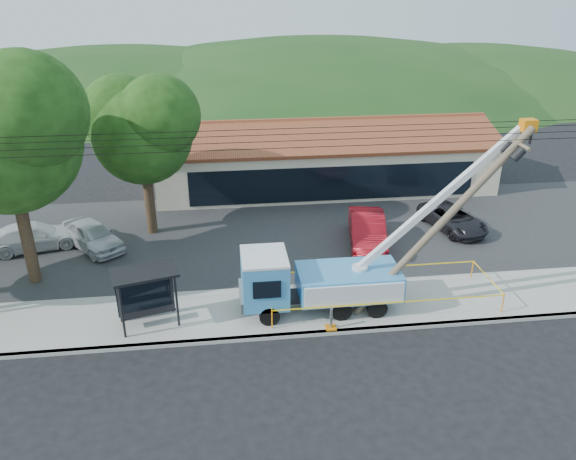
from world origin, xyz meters
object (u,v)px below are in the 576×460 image
(leaning_pole, at_px, (449,216))
(car_red, at_px, (366,246))
(car_dark, at_px, (451,230))
(utility_truck, at_px, (318,278))
(bus_shelter, at_px, (145,284))
(car_silver, at_px, (94,250))
(car_white, at_px, (37,250))

(leaning_pole, height_order, car_red, leaning_pole)
(car_red, distance_m, car_dark, 5.53)
(utility_truck, xyz_separation_m, bus_shelter, (-7.12, -0.17, 0.34))
(leaning_pole, relative_size, car_silver, 1.83)
(leaning_pole, distance_m, bus_shelter, 12.60)
(utility_truck, bearing_deg, leaning_pole, -5.95)
(bus_shelter, height_order, car_red, bus_shelter)
(utility_truck, relative_size, car_red, 2.30)
(car_silver, bearing_deg, leaning_pole, -64.94)
(utility_truck, bearing_deg, car_dark, 39.11)
(car_red, relative_size, car_white, 1.06)
(bus_shelter, bearing_deg, car_red, 14.45)
(car_red, xyz_separation_m, car_white, (-17.55, 1.76, 0.00))
(bus_shelter, relative_size, car_dark, 0.63)
(car_silver, height_order, car_white, car_silver)
(leaning_pole, distance_m, car_white, 21.23)
(utility_truck, height_order, car_dark, utility_truck)
(bus_shelter, distance_m, car_red, 12.62)
(car_silver, bearing_deg, car_red, -44.13)
(car_silver, bearing_deg, utility_truck, -73.00)
(utility_truck, height_order, bus_shelter, utility_truck)
(car_red, relative_size, car_dark, 1.12)
(car_dark, bearing_deg, bus_shelter, -169.23)
(car_white, bearing_deg, car_silver, -112.14)
(car_white, bearing_deg, car_dark, -106.22)
(leaning_pole, height_order, car_white, leaning_pole)
(utility_truck, xyz_separation_m, car_silver, (-10.76, 7.36, -1.61))
(bus_shelter, height_order, car_dark, bus_shelter)
(car_red, bearing_deg, bus_shelter, -140.64)
(car_white, height_order, car_dark, car_white)
(car_white, bearing_deg, bus_shelter, -155.06)
(car_red, distance_m, car_white, 17.64)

